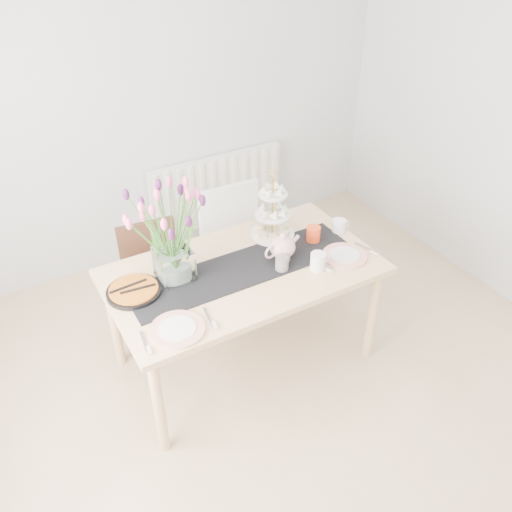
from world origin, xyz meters
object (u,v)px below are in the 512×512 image
plate_left (177,329)px  chair_brown (154,272)px  mug_orange (313,234)px  dining_table (244,279)px  plate_right (345,256)px  cream_jug (339,226)px  radiator (217,190)px  mug_white (318,261)px  teapot (283,247)px  chair_white (236,240)px  mug_grey (282,264)px  cake_stand (272,220)px  tart_tin (134,291)px  tulip_vase (169,220)px

plate_left → chair_brown: bearing=78.0°
mug_orange → dining_table: bearing=159.7°
plate_right → cream_jug: bearing=60.4°
radiator → dining_table: bearing=-110.5°
mug_white → mug_orange: 0.29m
dining_table → cream_jug: 0.75m
cream_jug → mug_white: size_ratio=0.81×
radiator → teapot: 1.56m
mug_orange → chair_white: bearing=91.8°
mug_white → mug_orange: bearing=61.3°
teapot → cream_jug: 0.48m
mug_grey → mug_orange: (0.34, 0.16, 0.01)m
dining_table → mug_grey: bearing=-33.2°
teapot → mug_white: 0.23m
cake_stand → mug_white: cake_stand is taller
dining_table → plate_right: 0.63m
chair_white → plate_left: 1.22m
cream_jug → tart_tin: 1.38m
chair_white → mug_orange: 0.67m
dining_table → cream_jug: bearing=3.4°
radiator → plate_left: size_ratio=4.17×
tulip_vase → plate_left: tulip_vase is taller
tart_tin → mug_white: 1.07m
cake_stand → cream_jug: 0.44m
chair_white → plate_right: chair_white is taller
dining_table → plate_left: size_ratio=5.56×
plate_left → chair_white: bearing=47.3°
mug_white → plate_right: bearing=6.0°
dining_table → plate_right: plate_right is taller
tart_tin → mug_white: size_ratio=2.84×
tulip_vase → radiator: bearing=55.3°
dining_table → mug_orange: bearing=3.8°
cream_jug → tart_tin: bearing=-173.9°
plate_left → radiator: bearing=58.0°
tart_tin → cake_stand: bearing=6.8°
dining_table → tart_tin: bearing=170.9°
chair_white → mug_white: 0.86m
radiator → teapot: teapot is taller
plate_left → plate_right: (1.15, 0.09, -0.00)m
chair_white → teapot: size_ratio=3.61×
tulip_vase → plate_right: size_ratio=2.56×
dining_table → cream_jug: size_ratio=18.31×
tulip_vase → tart_tin: 0.45m
tulip_vase → teapot: tulip_vase is taller
cake_stand → plate_right: cake_stand is taller
teapot → cream_jug: teapot is taller
chair_white → cake_stand: 0.50m
dining_table → cake_stand: cake_stand is taller
teapot → chair_white: bearing=83.5°
cake_stand → plate_left: size_ratio=1.45×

